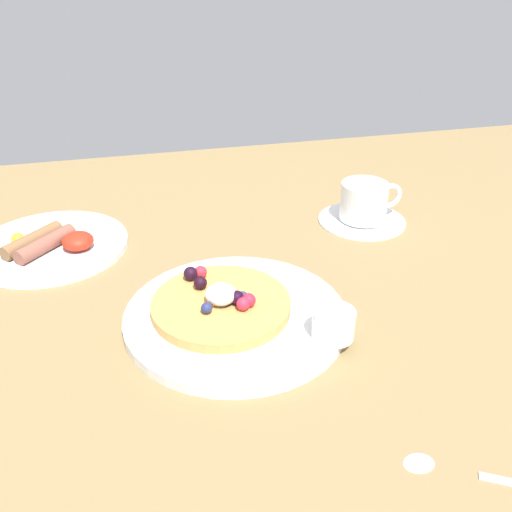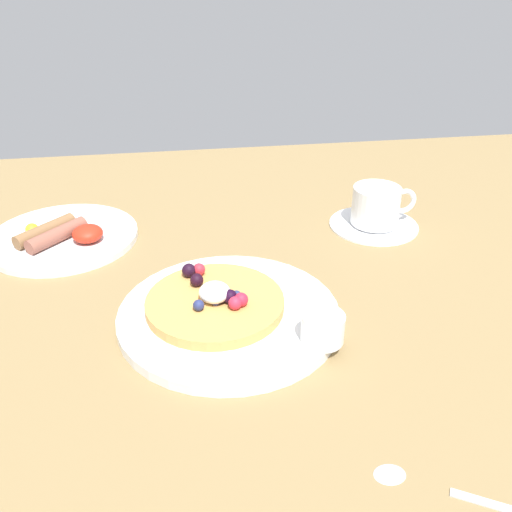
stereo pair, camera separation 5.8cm
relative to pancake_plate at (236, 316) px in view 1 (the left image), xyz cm
name	(u,v)px [view 1 (the left image)]	position (x,y,z in cm)	size (l,w,h in cm)	color
ground_plane	(217,314)	(-1.58, 4.08, -2.17)	(173.54, 118.83, 3.00)	olive
pancake_plate	(236,316)	(0.00, 0.00, 0.00)	(26.65, 26.65, 1.34)	white
pancake_with_berries	(218,303)	(-1.88, 0.90, 1.59)	(16.71, 16.71, 3.55)	#D0954B
syrup_ramekin	(334,323)	(9.63, -7.13, 2.37)	(4.81, 4.81, 3.30)	white
breakfast_plate	(51,246)	(-22.83, 24.24, -0.16)	(22.42, 22.42, 1.01)	white
fried_breakfast	(47,242)	(-23.06, 22.69, 1.37)	(14.06, 10.22, 2.68)	brown
coffee_saucer	(362,220)	(25.73, 21.76, -0.36)	(14.10, 14.10, 0.62)	white
coffee_cup	(365,200)	(25.90, 21.77, 3.05)	(10.59, 7.50, 5.99)	white
teaspoon	(465,471)	(14.57, -26.35, -0.43)	(14.63, 8.83, 0.60)	silver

